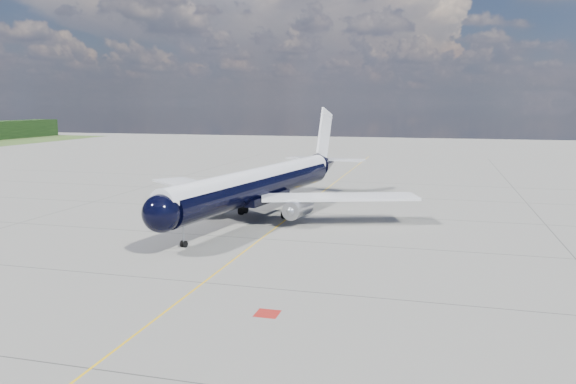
% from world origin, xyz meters
% --- Properties ---
extents(ground, '(320.00, 320.00, 0.00)m').
position_xyz_m(ground, '(0.00, 30.00, 0.00)').
color(ground, gray).
rests_on(ground, ground).
extents(taxiway_centerline, '(0.16, 160.00, 0.01)m').
position_xyz_m(taxiway_centerline, '(0.00, 25.00, 0.00)').
color(taxiway_centerline, yellow).
rests_on(taxiway_centerline, ground).
extents(red_marking, '(1.60, 1.60, 0.01)m').
position_xyz_m(red_marking, '(6.80, -10.00, 0.00)').
color(red_marking, maroon).
rests_on(red_marking, ground).
extents(main_airliner, '(37.58, 46.24, 13.42)m').
position_xyz_m(main_airliner, '(-3.28, 21.41, 4.16)').
color(main_airliner, black).
rests_on(main_airliner, ground).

